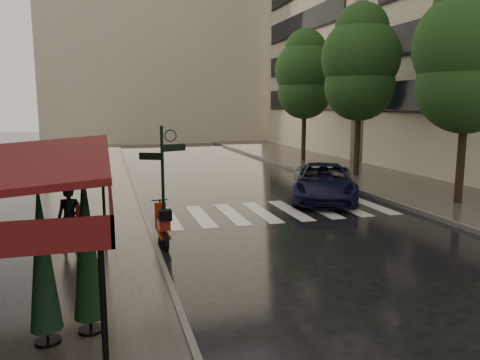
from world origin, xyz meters
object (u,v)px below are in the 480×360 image
parasol_front (86,243)px  pedestrian_with_umbrella (68,186)px  scooter (163,226)px  parasol_back (42,257)px  parked_car (323,182)px

parasol_front → pedestrian_with_umbrella: bearing=97.2°
pedestrian_with_umbrella → parasol_front: (0.54, -4.29, -0.19)m
scooter → parasol_back: parasol_back is taller
parasol_front → scooter: bearing=70.3°
parasol_front → parasol_back: size_ratio=1.08×
scooter → parked_car: parked_car is taller
parked_car → parasol_back: size_ratio=2.03×
scooter → pedestrian_with_umbrella: bearing=-169.7°
scooter → parked_car: (6.60, 4.11, 0.19)m
scooter → parasol_back: (-2.30, -4.93, 0.94)m
parasol_front → parasol_back: 0.65m
scooter → parasol_front: size_ratio=0.62×
parked_car → parasol_front: (-8.30, -8.83, 0.85)m
pedestrian_with_umbrella → parked_car: (8.84, 4.55, -1.04)m
parked_car → parasol_back: (-8.90, -9.03, 0.75)m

